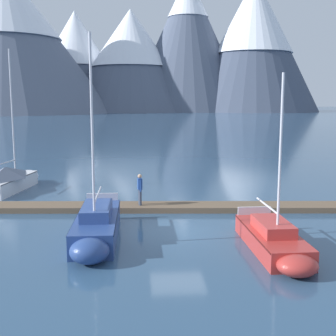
# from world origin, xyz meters

# --- Properties ---
(ground_plane) EXTENTS (700.00, 700.00, 0.00)m
(ground_plane) POSITION_xyz_m (0.00, 0.00, 0.00)
(ground_plane) COLOR #2D4C6B
(mountain_west_summit) EXTENTS (95.16, 95.16, 64.43)m
(mountain_west_summit) POSITION_xyz_m (-58.93, 190.94, 34.07)
(mountain_west_summit) COLOR slate
(mountain_west_summit) RESTS_ON ground
(mountain_central_massif) EXTENTS (59.23, 59.23, 51.82)m
(mountain_central_massif) POSITION_xyz_m (-32.45, 222.63, 27.68)
(mountain_central_massif) COLOR #4C566B
(mountain_central_massif) RESTS_ON ground
(mountain_shoulder_ridge) EXTENTS (68.51, 68.51, 50.64)m
(mountain_shoulder_ridge) POSITION_xyz_m (-3.41, 209.95, 27.11)
(mountain_shoulder_ridge) COLOR #4C566B
(mountain_shoulder_ridge) RESTS_ON ground
(mountain_east_summit) EXTENTS (64.07, 64.07, 68.69)m
(mountain_east_summit) POSITION_xyz_m (25.90, 213.29, 35.08)
(mountain_east_summit) COLOR #4C566B
(mountain_east_summit) RESTS_ON ground
(mountain_rear_spur) EXTENTS (66.13, 66.13, 66.21)m
(mountain_rear_spur) POSITION_xyz_m (58.46, 206.26, 35.47)
(mountain_rear_spur) COLOR #424C60
(mountain_rear_spur) RESTS_ON ground
(dock) EXTENTS (27.28, 3.66, 0.30)m
(dock) POSITION_xyz_m (0.00, 4.00, 0.14)
(dock) COLOR brown
(dock) RESTS_ON ground
(sailboat_nearest_berth) EXTENTS (2.76, 6.78, 9.21)m
(sailboat_nearest_berth) POSITION_xyz_m (-10.14, 9.97, 0.80)
(sailboat_nearest_berth) COLOR white
(sailboat_nearest_berth) RESTS_ON ground
(sailboat_second_berth) EXTENTS (1.80, 6.87, 8.51)m
(sailboat_second_berth) POSITION_xyz_m (-3.59, -1.02, 0.62)
(sailboat_second_berth) COLOR navy
(sailboat_second_berth) RESTS_ON ground
(sailboat_mid_dock_port) EXTENTS (1.77, 6.03, 6.92)m
(sailboat_mid_dock_port) POSITION_xyz_m (3.50, -3.05, 0.50)
(sailboat_mid_dock_port) COLOR #B2332D
(sailboat_mid_dock_port) RESTS_ON ground
(person_on_dock) EXTENTS (0.27, 0.58, 1.69)m
(person_on_dock) POSITION_xyz_m (-1.67, 4.03, 1.26)
(person_on_dock) COLOR #384256
(person_on_dock) RESTS_ON dock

